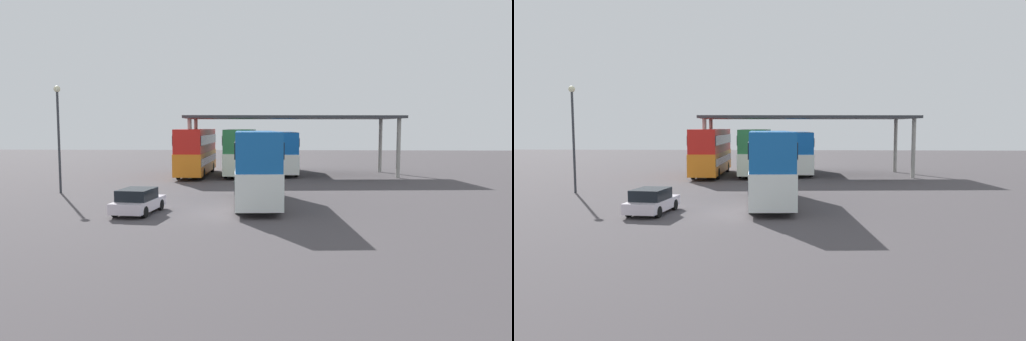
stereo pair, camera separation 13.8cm
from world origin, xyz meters
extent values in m
plane|color=#454043|center=(0.00, 0.00, 0.00)|extent=(140.00, 140.00, 0.00)
cube|color=silver|center=(1.47, 3.17, 1.30)|extent=(3.21, 10.28, 1.91)
cube|color=#1357A5|center=(1.47, 3.17, 3.29)|extent=(3.12, 10.07, 2.07)
cube|color=black|center=(1.47, 3.17, 1.53)|extent=(3.21, 9.88, 0.65)
cube|color=black|center=(1.47, 3.17, 3.39)|extent=(3.21, 9.88, 0.83)
cube|color=black|center=(1.09, 8.16, 1.59)|extent=(2.08, 0.26, 1.14)
cube|color=orange|center=(1.09, 8.16, 2.51)|extent=(1.71, 0.21, 0.36)
cylinder|color=black|center=(0.14, 6.21, 0.50)|extent=(0.36, 1.02, 1.00)
cylinder|color=black|center=(2.33, 6.38, 0.50)|extent=(0.36, 1.02, 1.00)
cylinder|color=black|center=(0.61, -0.05, 0.50)|extent=(0.36, 1.02, 1.00)
cylinder|color=black|center=(2.81, 0.12, 0.50)|extent=(0.36, 1.02, 1.00)
cube|color=silver|center=(-4.62, -0.33, 0.49)|extent=(2.15, 3.91, 0.55)
cube|color=black|center=(-4.64, -0.52, 1.06)|extent=(1.82, 2.23, 0.58)
cylinder|color=black|center=(-5.28, 0.91, 0.30)|extent=(0.27, 0.62, 0.60)
cylinder|color=black|center=(-3.71, 0.73, 0.30)|extent=(0.27, 0.62, 0.60)
cylinder|color=black|center=(-5.54, -1.39, 0.30)|extent=(0.27, 0.62, 0.60)
cylinder|color=black|center=(-3.97, -1.57, 0.30)|extent=(0.27, 0.62, 0.60)
cube|color=orange|center=(-4.85, 19.68, 1.32)|extent=(2.51, 10.86, 1.93)
cube|color=red|center=(-4.85, 19.68, 3.33)|extent=(2.43, 10.64, 2.10)
cube|color=black|center=(-4.85, 19.68, 1.55)|extent=(2.54, 10.42, 0.66)
cube|color=black|center=(-4.85, 19.68, 3.44)|extent=(2.54, 10.42, 0.84)
cube|color=black|center=(-4.89, 25.04, 1.61)|extent=(2.05, 0.12, 1.16)
cube|color=orange|center=(-4.89, 25.04, 2.54)|extent=(1.69, 0.09, 0.36)
cylinder|color=black|center=(-5.96, 23.03, 0.50)|extent=(0.29, 1.00, 1.00)
cylinder|color=black|center=(-3.79, 23.05, 0.50)|extent=(0.29, 1.00, 1.00)
cylinder|color=black|center=(-5.91, 16.31, 0.50)|extent=(0.29, 1.00, 1.00)
cylinder|color=black|center=(-3.73, 16.33, 0.50)|extent=(0.29, 1.00, 1.00)
cube|color=silver|center=(-0.69, 20.44, 1.31)|extent=(2.51, 10.17, 1.92)
cube|color=#246C38|center=(-0.69, 20.44, 3.31)|extent=(2.43, 9.96, 2.08)
cube|color=black|center=(-0.69, 20.44, 1.54)|extent=(2.55, 9.76, 0.65)
cube|color=black|center=(-0.69, 20.44, 3.41)|extent=(2.55, 9.76, 0.83)
cube|color=black|center=(-0.67, 25.47, 1.60)|extent=(2.11, 0.11, 1.15)
cube|color=orange|center=(-0.67, 25.47, 2.52)|extent=(1.74, 0.08, 0.36)
cylinder|color=black|center=(-1.80, 23.59, 0.50)|extent=(0.28, 1.00, 1.00)
cylinder|color=black|center=(0.44, 23.59, 0.50)|extent=(0.28, 1.00, 1.00)
cylinder|color=black|center=(-1.82, 17.29, 0.50)|extent=(0.28, 1.00, 1.00)
cylinder|color=black|center=(0.43, 17.29, 0.50)|extent=(0.28, 1.00, 1.00)
cube|color=silver|center=(3.33, 22.29, 1.25)|extent=(2.83, 11.05, 1.79)
cube|color=#0E51A8|center=(3.33, 22.29, 3.12)|extent=(2.75, 10.83, 1.94)
cube|color=black|center=(3.33, 22.29, 1.46)|extent=(2.85, 10.62, 0.61)
cube|color=black|center=(3.33, 22.29, 3.21)|extent=(2.85, 10.62, 0.78)
cube|color=black|center=(3.17, 27.72, 1.52)|extent=(2.12, 0.16, 1.08)
cube|color=orange|center=(3.17, 27.72, 2.38)|extent=(1.75, 0.13, 0.36)
cylinder|color=black|center=(2.10, 25.66, 0.50)|extent=(0.31, 1.01, 1.00)
cylinder|color=black|center=(4.36, 25.73, 0.50)|extent=(0.31, 1.01, 1.00)
cylinder|color=black|center=(2.31, 18.85, 0.50)|extent=(0.31, 1.01, 1.00)
cylinder|color=black|center=(4.56, 18.92, 0.50)|extent=(0.31, 1.01, 1.00)
cube|color=#33353A|center=(4.15, 20.37, 5.49)|extent=(20.31, 8.25, 0.25)
cylinder|color=#9E9B93|center=(13.27, 23.86, 2.68)|extent=(0.36, 0.36, 5.37)
cylinder|color=#9E9B93|center=(13.66, 18.19, 2.68)|extent=(0.36, 0.36, 5.37)
cylinder|color=#9E9B93|center=(-5.36, 22.56, 2.68)|extent=(0.36, 0.36, 5.37)
cylinder|color=#9E9B93|center=(-4.97, 16.89, 2.68)|extent=(0.36, 0.36, 5.37)
cylinder|color=#33353A|center=(-12.35, 7.32, 3.51)|extent=(0.16, 0.16, 7.03)
sphere|color=beige|center=(-12.35, 7.32, 7.18)|extent=(0.44, 0.44, 0.44)
camera|label=1|loc=(2.64, -25.07, 4.58)|focal=33.47mm
camera|label=2|loc=(2.78, -25.07, 4.58)|focal=33.47mm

